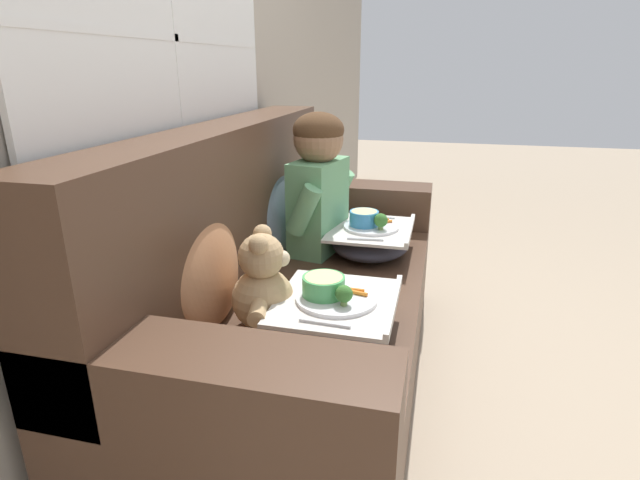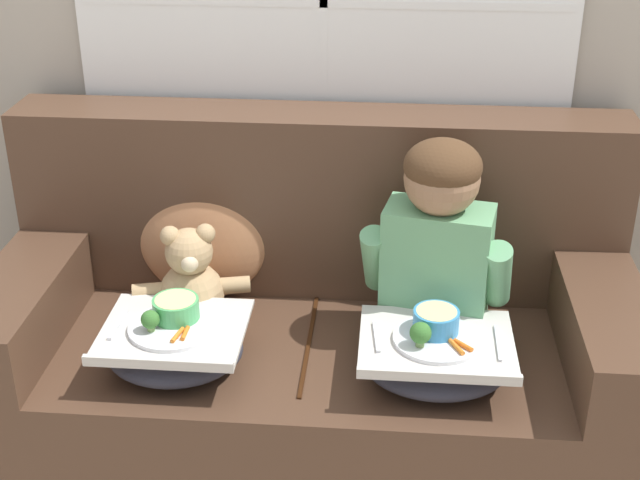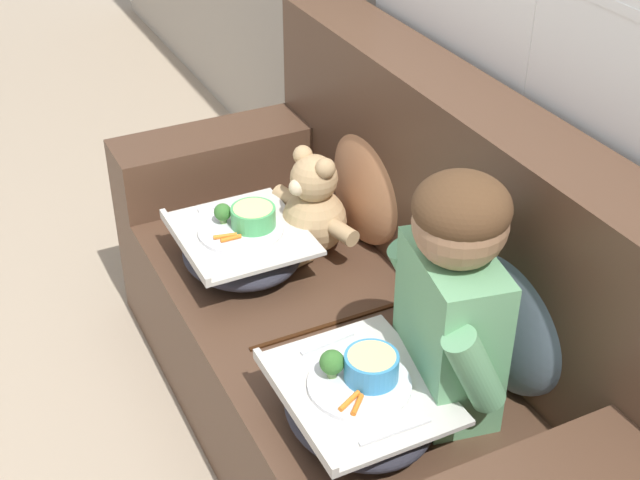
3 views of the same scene
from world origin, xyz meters
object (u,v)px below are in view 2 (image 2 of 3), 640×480
object	(u,v)px
lap_tray_child	(435,357)
lap_tray_teddy	(175,344)
throw_pillow_behind_teddy	(203,233)
couch	(313,344)
child_figure	(438,232)
throw_pillow_behind_child	(434,242)
teddy_bear	(191,283)

from	to	relation	value
lap_tray_child	lap_tray_teddy	xyz separation A→B (m)	(-0.71, 0.00, -0.00)
lap_tray_teddy	throw_pillow_behind_teddy	bearing A→B (deg)	89.94
couch	child_figure	size ratio (longest dim) A/B	3.10
throw_pillow_behind_child	child_figure	size ratio (longest dim) A/B	0.74
lap_tray_teddy	lap_tray_child	bearing A→B (deg)	-0.07
teddy_bear	lap_tray_teddy	world-z (taller)	teddy_bear
throw_pillow_behind_teddy	teddy_bear	size ratio (longest dim) A/B	1.25
throw_pillow_behind_teddy	child_figure	xyz separation A→B (m)	(0.71, -0.19, 0.13)
couch	lap_tray_child	distance (m)	0.47
throw_pillow_behind_teddy	lap_tray_teddy	bearing A→B (deg)	-90.06
throw_pillow_behind_child	throw_pillow_behind_teddy	bearing A→B (deg)	180.00
throw_pillow_behind_child	lap_tray_child	world-z (taller)	throw_pillow_behind_child
throw_pillow_behind_teddy	child_figure	bearing A→B (deg)	-15.27
child_figure	lap_tray_teddy	bearing A→B (deg)	-162.12
teddy_bear	lap_tray_teddy	xyz separation A→B (m)	(-0.00, -0.23, -0.07)
couch	throw_pillow_behind_child	world-z (taller)	couch
couch	child_figure	distance (m)	0.54
couch	child_figure	bearing A→B (deg)	-5.54
child_figure	lap_tray_child	distance (m)	0.35
throw_pillow_behind_child	child_figure	bearing A→B (deg)	-90.06
couch	lap_tray_teddy	xyz separation A→B (m)	(-0.36, -0.26, 0.15)
lap_tray_child	child_figure	bearing A→B (deg)	89.87
throw_pillow_behind_child	lap_tray_teddy	world-z (taller)	throw_pillow_behind_child
throw_pillow_behind_child	throw_pillow_behind_teddy	world-z (taller)	throw_pillow_behind_child
throw_pillow_behind_child	lap_tray_teddy	bearing A→B (deg)	-149.23
couch	lap_tray_teddy	bearing A→B (deg)	-143.44
throw_pillow_behind_teddy	lap_tray_child	size ratio (longest dim) A/B	1.06
throw_pillow_behind_teddy	lap_tray_child	xyz separation A→B (m)	(0.71, -0.42, -0.13)
child_figure	teddy_bear	bearing A→B (deg)	-179.74
teddy_bear	throw_pillow_behind_teddy	bearing A→B (deg)	90.31
couch	throw_pillow_behind_child	distance (m)	0.48
throw_pillow_behind_teddy	child_figure	distance (m)	0.75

